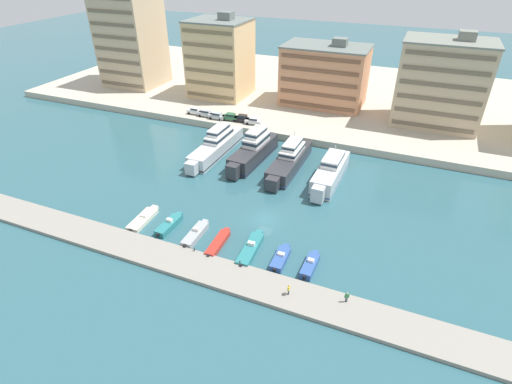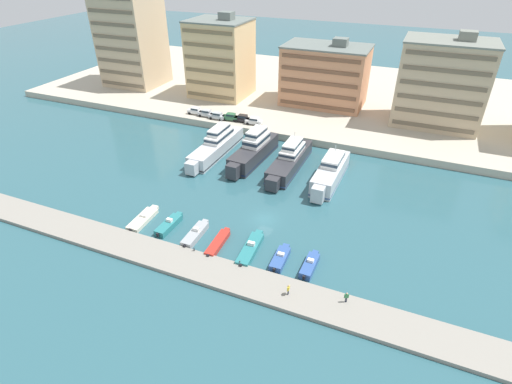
{
  "view_description": "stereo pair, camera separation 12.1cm",
  "coord_description": "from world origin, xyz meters",
  "px_view_note": "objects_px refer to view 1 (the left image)",
  "views": [
    {
      "loc": [
        19.65,
        -50.77,
        39.49
      ],
      "look_at": [
        -3.14,
        3.76,
        2.5
      ],
      "focal_mm": 28.0,
      "sensor_mm": 36.0,
      "label": 1
    },
    {
      "loc": [
        19.77,
        -50.73,
        39.49
      ],
      "look_at": [
        -3.14,
        3.76,
        2.5
      ],
      "focal_mm": 28.0,
      "sensor_mm": 36.0,
      "label": 2
    }
  ],
  "objects_px": {
    "car_silver_mid_left": "(217,115)",
    "car_green_center_left": "(230,117)",
    "yacht_silver_center_left": "(330,172)",
    "car_white_center_right": "(254,121)",
    "motorboat_blue_center_right": "(281,258)",
    "motorboat_teal_left": "(169,225)",
    "car_silver_left": "(206,113)",
    "pedestrian_mid_deck": "(289,289)",
    "yacht_charcoal_left": "(254,150)",
    "pedestrian_near_edge": "(347,296)",
    "yacht_charcoal_mid_left": "(290,160)",
    "motorboat_teal_center": "(251,249)",
    "car_white_far_left": "(195,111)",
    "motorboat_cream_far_left": "(143,219)",
    "car_black_center": "(242,118)",
    "motorboat_blue_mid_right": "(310,265)",
    "yacht_silver_far_left": "(216,145)",
    "motorboat_red_center_left": "(218,243)",
    "motorboat_grey_mid_left": "(196,234)"
  },
  "relations": [
    {
      "from": "car_silver_mid_left",
      "to": "car_green_center_left",
      "type": "xyz_separation_m",
      "value": [
        3.43,
        0.6,
        0.0
      ]
    },
    {
      "from": "motorboat_grey_mid_left",
      "to": "car_silver_mid_left",
      "type": "height_order",
      "value": "car_silver_mid_left"
    },
    {
      "from": "motorboat_blue_mid_right",
      "to": "motorboat_cream_far_left",
      "type": "bearing_deg",
      "value": 179.36
    },
    {
      "from": "car_green_center_left",
      "to": "car_white_center_right",
      "type": "distance_m",
      "value": 6.46
    },
    {
      "from": "motorboat_blue_mid_right",
      "to": "yacht_silver_far_left",
      "type": "bearing_deg",
      "value": 136.84
    },
    {
      "from": "motorboat_teal_center",
      "to": "car_green_center_left",
      "type": "relative_size",
      "value": 2.06
    },
    {
      "from": "yacht_silver_far_left",
      "to": "car_black_center",
      "type": "bearing_deg",
      "value": 92.53
    },
    {
      "from": "motorboat_cream_far_left",
      "to": "car_green_center_left",
      "type": "bearing_deg",
      "value": 95.59
    },
    {
      "from": "motorboat_teal_center",
      "to": "car_silver_mid_left",
      "type": "bearing_deg",
      "value": 123.15
    },
    {
      "from": "motorboat_grey_mid_left",
      "to": "motorboat_teal_center",
      "type": "distance_m",
      "value": 9.38
    },
    {
      "from": "car_silver_left",
      "to": "pedestrian_mid_deck",
      "type": "distance_m",
      "value": 62.27
    },
    {
      "from": "motorboat_red_center_left",
      "to": "car_white_center_right",
      "type": "distance_m",
      "value": 44.4
    },
    {
      "from": "yacht_charcoal_mid_left",
      "to": "car_white_far_left",
      "type": "relative_size",
      "value": 4.94
    },
    {
      "from": "yacht_charcoal_left",
      "to": "motorboat_grey_mid_left",
      "type": "height_order",
      "value": "yacht_charcoal_left"
    },
    {
      "from": "yacht_charcoal_left",
      "to": "motorboat_blue_center_right",
      "type": "height_order",
      "value": "yacht_charcoal_left"
    },
    {
      "from": "yacht_charcoal_mid_left",
      "to": "motorboat_teal_center",
      "type": "xyz_separation_m",
      "value": [
        3.02,
        -27.17,
        -1.45
      ]
    },
    {
      "from": "yacht_silver_center_left",
      "to": "motorboat_blue_center_right",
      "type": "bearing_deg",
      "value": -92.33
    },
    {
      "from": "motorboat_cream_far_left",
      "to": "car_white_far_left",
      "type": "relative_size",
      "value": 1.85
    },
    {
      "from": "yacht_silver_far_left",
      "to": "car_white_far_left",
      "type": "relative_size",
      "value": 5.24
    },
    {
      "from": "motorboat_teal_left",
      "to": "car_white_center_right",
      "type": "distance_m",
      "value": 41.81
    },
    {
      "from": "motorboat_cream_far_left",
      "to": "car_silver_mid_left",
      "type": "distance_m",
      "value": 42.13
    },
    {
      "from": "yacht_charcoal_mid_left",
      "to": "motorboat_teal_left",
      "type": "height_order",
      "value": "yacht_charcoal_mid_left"
    },
    {
      "from": "car_silver_left",
      "to": "yacht_charcoal_mid_left",
      "type": "bearing_deg",
      "value": -28.47
    },
    {
      "from": "motorboat_cream_far_left",
      "to": "motorboat_blue_center_right",
      "type": "xyz_separation_m",
      "value": [
        24.51,
        -0.49,
        0.11
      ]
    },
    {
      "from": "yacht_silver_far_left",
      "to": "motorboat_blue_mid_right",
      "type": "xyz_separation_m",
      "value": [
        29.2,
        -27.38,
        -1.5
      ]
    },
    {
      "from": "car_black_center",
      "to": "pedestrian_mid_deck",
      "type": "xyz_separation_m",
      "value": [
        28.81,
        -49.02,
        -1.1
      ]
    },
    {
      "from": "yacht_silver_far_left",
      "to": "car_white_center_right",
      "type": "height_order",
      "value": "yacht_silver_far_left"
    },
    {
      "from": "motorboat_blue_mid_right",
      "to": "car_silver_left",
      "type": "distance_m",
      "value": 58.09
    },
    {
      "from": "motorboat_teal_left",
      "to": "pedestrian_near_edge",
      "type": "xyz_separation_m",
      "value": [
        30.02,
        -5.32,
        1.01
      ]
    },
    {
      "from": "motorboat_teal_center",
      "to": "car_white_center_right",
      "type": "bearing_deg",
      "value": 112.37
    },
    {
      "from": "motorboat_teal_center",
      "to": "car_white_center_right",
      "type": "height_order",
      "value": "car_white_center_right"
    },
    {
      "from": "motorboat_teal_left",
      "to": "motorboat_teal_center",
      "type": "bearing_deg",
      "value": -1.38
    },
    {
      "from": "yacht_silver_center_left",
      "to": "car_black_center",
      "type": "xyz_separation_m",
      "value": [
        -26.49,
        17.35,
        0.66
      ]
    },
    {
      "from": "yacht_charcoal_left",
      "to": "motorboat_red_center_left",
      "type": "xyz_separation_m",
      "value": [
        6.05,
        -28.24,
        -1.93
      ]
    },
    {
      "from": "yacht_charcoal_left",
      "to": "pedestrian_near_edge",
      "type": "relative_size",
      "value": 11.84
    },
    {
      "from": "yacht_silver_center_left",
      "to": "car_white_center_right",
      "type": "distance_m",
      "value": 28.72
    },
    {
      "from": "motorboat_cream_far_left",
      "to": "pedestrian_mid_deck",
      "type": "distance_m",
      "value": 28.7
    },
    {
      "from": "yacht_charcoal_left",
      "to": "motorboat_red_center_left",
      "type": "distance_m",
      "value": 28.95
    },
    {
      "from": "motorboat_blue_mid_right",
      "to": "car_black_center",
      "type": "xyz_separation_m",
      "value": [
        -29.86,
        42.53,
        2.12
      ]
    },
    {
      "from": "motorboat_blue_center_right",
      "to": "motorboat_teal_left",
      "type": "bearing_deg",
      "value": 178.22
    },
    {
      "from": "motorboat_teal_center",
      "to": "motorboat_blue_mid_right",
      "type": "height_order",
      "value": "motorboat_blue_mid_right"
    },
    {
      "from": "yacht_silver_far_left",
      "to": "motorboat_cream_far_left",
      "type": "xyz_separation_m",
      "value": [
        0.28,
        -27.06,
        -1.68
      ]
    },
    {
      "from": "motorboat_red_center_left",
      "to": "car_silver_mid_left",
      "type": "xyz_separation_m",
      "value": [
        -22.03,
        42.24,
        2.23
      ]
    },
    {
      "from": "yacht_charcoal_mid_left",
      "to": "motorboat_grey_mid_left",
      "type": "xyz_separation_m",
      "value": [
        -6.35,
        -27.33,
        -1.39
      ]
    },
    {
      "from": "yacht_silver_center_left",
      "to": "pedestrian_near_edge",
      "type": "xyz_separation_m",
      "value": [
        9.52,
        -30.06,
        -0.47
      ]
    },
    {
      "from": "yacht_charcoal_left",
      "to": "car_black_center",
      "type": "bearing_deg",
      "value": 122.35
    },
    {
      "from": "yacht_silver_center_left",
      "to": "car_white_center_right",
      "type": "height_order",
      "value": "yacht_silver_center_left"
    },
    {
      "from": "car_white_far_left",
      "to": "car_white_center_right",
      "type": "relative_size",
      "value": 0.97
    },
    {
      "from": "motorboat_blue_center_right",
      "to": "car_silver_left",
      "type": "xyz_separation_m",
      "value": [
        -35.45,
        42.37,
        2.19
      ]
    },
    {
      "from": "yacht_charcoal_mid_left",
      "to": "motorboat_red_center_left",
      "type": "xyz_separation_m",
      "value": [
        -2.13,
        -27.79,
        -1.5
      ]
    }
  ]
}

